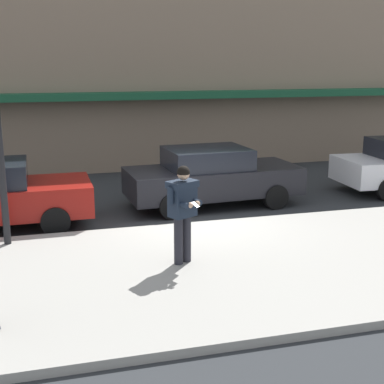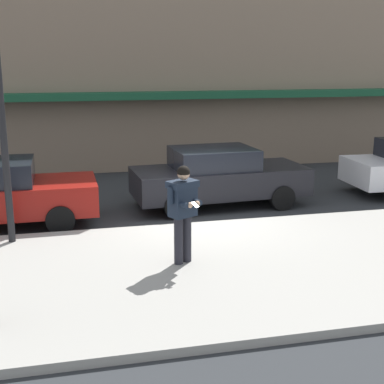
{
  "view_description": "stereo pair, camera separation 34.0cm",
  "coord_description": "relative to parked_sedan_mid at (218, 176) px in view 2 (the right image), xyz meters",
  "views": [
    {
      "loc": [
        -3.14,
        -11.47,
        3.74
      ],
      "look_at": [
        -0.76,
        -2.71,
        1.49
      ],
      "focal_mm": 50.0,
      "sensor_mm": 36.0,
      "label": 1
    },
    {
      "loc": [
        -2.81,
        -11.56,
        3.74
      ],
      "look_at": [
        -0.76,
        -2.71,
        1.49
      ],
      "focal_mm": 50.0,
      "sensor_mm": 36.0,
      "label": 2
    }
  ],
  "objects": [
    {
      "name": "ground_plane",
      "position": [
        -0.93,
        -1.55,
        -0.79
      ],
      "size": [
        80.0,
        80.0,
        0.0
      ],
      "primitive_type": "plane",
      "color": "#2B2D30"
    },
    {
      "name": "parked_sedan_mid",
      "position": [
        0.0,
        0.0,
        0.0
      ],
      "size": [
        4.61,
        2.15,
        1.54
      ],
      "color": "black",
      "rests_on": "ground"
    },
    {
      "name": "street_lamp_post",
      "position": [
        -4.99,
        -2.2,
        2.35
      ],
      "size": [
        0.36,
        0.36,
        4.88
      ],
      "color": "black",
      "rests_on": "sidewalk"
    },
    {
      "name": "sidewalk",
      "position": [
        0.07,
        -4.4,
        -0.72
      ],
      "size": [
        32.0,
        5.3,
        0.14
      ],
      "primitive_type": "cube",
      "color": "#99968E",
      "rests_on": "ground"
    },
    {
      "name": "curb_paint_line",
      "position": [
        0.07,
        -1.5,
        -0.79
      ],
      "size": [
        28.0,
        0.12,
        0.01
      ],
      "primitive_type": "cube",
      "color": "silver",
      "rests_on": "ground"
    },
    {
      "name": "storefront_facade",
      "position": [
        0.07,
        6.94,
        4.41
      ],
      "size": [
        28.0,
        4.7,
        10.42
      ],
      "color": "#84705B",
      "rests_on": "ground"
    },
    {
      "name": "man_texting_on_phone",
      "position": [
        -1.83,
        -4.13,
        0.46
      ],
      "size": [
        0.63,
        0.65,
        1.81
      ],
      "color": "#23232B",
      "rests_on": "sidewalk"
    }
  ]
}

